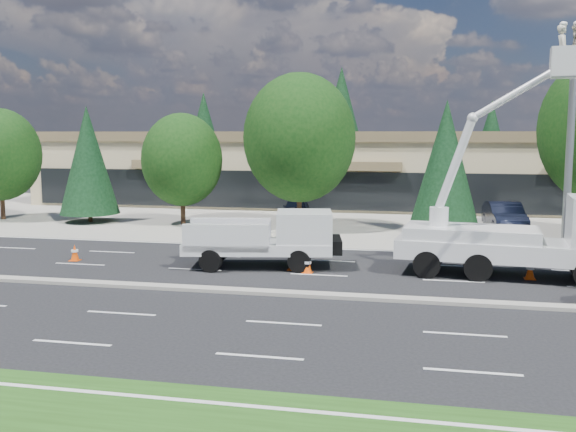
# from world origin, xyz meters

# --- Properties ---
(ground) EXTENTS (140.00, 140.00, 0.00)m
(ground) POSITION_xyz_m (0.00, 0.00, 0.00)
(ground) COLOR black
(ground) RESTS_ON ground
(concrete_apron) EXTENTS (140.00, 22.00, 0.01)m
(concrete_apron) POSITION_xyz_m (0.00, 20.00, 0.01)
(concrete_apron) COLOR gray
(concrete_apron) RESTS_ON ground
(road_median) EXTENTS (120.00, 0.55, 0.12)m
(road_median) POSITION_xyz_m (0.00, 0.00, 0.06)
(road_median) COLOR gray
(road_median) RESTS_ON ground
(strip_mall) EXTENTS (50.40, 15.40, 5.50)m
(strip_mall) POSITION_xyz_m (0.00, 29.97, 2.83)
(strip_mall) COLOR tan
(strip_mall) RESTS_ON ground
(tree_front_a) EXTENTS (5.00, 5.00, 6.94)m
(tree_front_a) POSITION_xyz_m (-22.00, 15.00, 4.06)
(tree_front_a) COLOR #332114
(tree_front_a) RESTS_ON ground
(tree_front_b) EXTENTS (3.56, 3.56, 7.03)m
(tree_front_b) POSITION_xyz_m (-16.00, 15.00, 3.77)
(tree_front_b) COLOR #332114
(tree_front_b) RESTS_ON ground
(tree_front_c) EXTENTS (4.73, 4.73, 6.56)m
(tree_front_c) POSITION_xyz_m (-10.00, 15.00, 3.84)
(tree_front_c) COLOR #332114
(tree_front_c) RESTS_ON ground
(tree_front_d) EXTENTS (6.31, 6.31, 8.75)m
(tree_front_d) POSITION_xyz_m (-3.00, 15.00, 5.12)
(tree_front_d) COLOR #332114
(tree_front_d) RESTS_ON ground
(tree_front_e) EXTENTS (3.64, 3.64, 7.17)m
(tree_front_e) POSITION_xyz_m (5.00, 15.00, 3.84)
(tree_front_e) COLOR #332114
(tree_front_e) RESTS_ON ground
(tree_back_a) EXTENTS (4.81, 4.81, 9.48)m
(tree_back_a) POSITION_xyz_m (-18.00, 42.00, 5.09)
(tree_back_a) COLOR #332114
(tree_back_a) RESTS_ON ground
(tree_back_b) EXTENTS (5.94, 5.94, 11.70)m
(tree_back_b) POSITION_xyz_m (-4.00, 42.00, 6.28)
(tree_back_b) COLOR #332114
(tree_back_b) RESTS_ON ground
(tree_back_c) EXTENTS (4.27, 4.27, 8.41)m
(tree_back_c) POSITION_xyz_m (10.00, 42.00, 4.51)
(tree_back_c) COLOR #332114
(tree_back_c) RESTS_ON ground
(utility_pickup) EXTENTS (6.22, 3.21, 2.27)m
(utility_pickup) POSITION_xyz_m (-2.22, 4.28, 0.94)
(utility_pickup) COLOR silver
(utility_pickup) RESTS_ON ground
(bucket_truck) EXTENTS (8.43, 3.39, 9.30)m
(bucket_truck) POSITION_xyz_m (7.66, 4.31, 1.95)
(bucket_truck) COLOR silver
(bucket_truck) RESTS_ON ground
(traffic_cone_a) EXTENTS (0.40, 0.40, 0.70)m
(traffic_cone_a) POSITION_xyz_m (-10.62, 3.88, 0.34)
(traffic_cone_a) COLOR #F34C07
(traffic_cone_a) RESTS_ON ground
(traffic_cone_b) EXTENTS (0.40, 0.40, 0.70)m
(traffic_cone_b) POSITION_xyz_m (-1.16, 3.93, 0.34)
(traffic_cone_b) COLOR #F34C07
(traffic_cone_b) RESTS_ON ground
(traffic_cone_c) EXTENTS (0.40, 0.40, 0.70)m
(traffic_cone_c) POSITION_xyz_m (-0.49, 3.48, 0.34)
(traffic_cone_c) COLOR #F34C07
(traffic_cone_c) RESTS_ON ground
(traffic_cone_d) EXTENTS (0.40, 0.40, 0.70)m
(traffic_cone_d) POSITION_xyz_m (7.79, 4.14, 0.34)
(traffic_cone_d) COLOR #F34C07
(traffic_cone_d) RESTS_ON ground
(parked_car_west) EXTENTS (1.98, 4.03, 1.32)m
(parked_car_west) POSITION_xyz_m (-3.99, 19.06, 0.66)
(parked_car_west) COLOR black
(parked_car_west) RESTS_ON ground
(parked_car_east) EXTENTS (2.08, 5.05, 1.63)m
(parked_car_east) POSITION_xyz_m (8.31, 16.22, 0.81)
(parked_car_east) COLOR black
(parked_car_east) RESTS_ON ground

